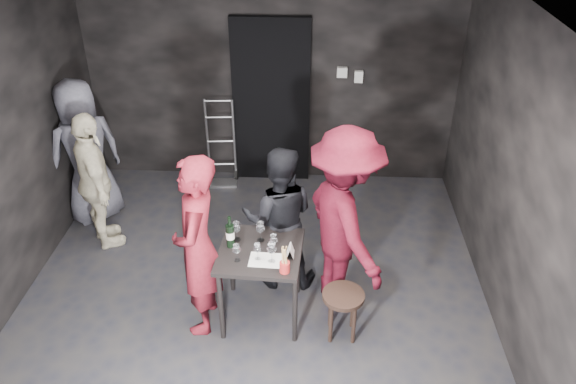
# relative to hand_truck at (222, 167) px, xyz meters

# --- Properties ---
(floor) EXTENTS (4.50, 5.00, 0.02)m
(floor) POSITION_rel_hand_truck_xyz_m (0.64, -2.28, -0.21)
(floor) COLOR black
(floor) RESTS_ON ground
(ceiling) EXTENTS (4.50, 5.00, 0.02)m
(ceiling) POSITION_rel_hand_truck_xyz_m (0.64, -2.28, 2.49)
(ceiling) COLOR silver
(ceiling) RESTS_ON ground
(wall_back) EXTENTS (4.50, 0.04, 2.70)m
(wall_back) POSITION_rel_hand_truck_xyz_m (0.64, 0.22, 1.14)
(wall_back) COLOR black
(wall_back) RESTS_ON ground
(wall_right) EXTENTS (0.04, 5.00, 2.70)m
(wall_right) POSITION_rel_hand_truck_xyz_m (2.89, -2.28, 1.14)
(wall_right) COLOR black
(wall_right) RESTS_ON ground
(doorway) EXTENTS (0.95, 0.10, 2.10)m
(doorway) POSITION_rel_hand_truck_xyz_m (0.64, 0.16, 0.84)
(doorway) COLOR black
(doorway) RESTS_ON ground
(wallbox_upper) EXTENTS (0.12, 0.06, 0.12)m
(wallbox_upper) POSITION_rel_hand_truck_xyz_m (1.49, 0.17, 1.24)
(wallbox_upper) COLOR #B7B7B2
(wallbox_upper) RESTS_ON wall_back
(wallbox_lower) EXTENTS (0.10, 0.06, 0.14)m
(wallbox_lower) POSITION_rel_hand_truck_xyz_m (1.69, 0.17, 1.19)
(wallbox_lower) COLOR #B7B7B2
(wallbox_lower) RESTS_ON wall_back
(hand_truck) EXTENTS (0.38, 0.33, 1.13)m
(hand_truck) POSITION_rel_hand_truck_xyz_m (0.00, 0.00, 0.00)
(hand_truck) COLOR #B2B2B7
(hand_truck) RESTS_ON floor
(tasting_table) EXTENTS (0.72, 0.72, 0.75)m
(tasting_table) POSITION_rel_hand_truck_xyz_m (0.74, -2.40, 0.44)
(tasting_table) COLOR black
(tasting_table) RESTS_ON floor
(stool) EXTENTS (0.37, 0.37, 0.47)m
(stool) POSITION_rel_hand_truck_xyz_m (1.47, -2.62, 0.17)
(stool) COLOR black
(stool) RESTS_ON floor
(server_red) EXTENTS (0.50, 0.73, 1.95)m
(server_red) POSITION_rel_hand_truck_xyz_m (0.22, -2.53, 0.76)
(server_red) COLOR maroon
(server_red) RESTS_ON floor
(woman_black) EXTENTS (0.72, 0.40, 1.46)m
(woman_black) POSITION_rel_hand_truck_xyz_m (0.87, -1.90, 0.52)
(woman_black) COLOR black
(woman_black) RESTS_ON floor
(man_maroon) EXTENTS (1.18, 1.55, 2.17)m
(man_maroon) POSITION_rel_hand_truck_xyz_m (1.47, -2.15, 0.88)
(man_maroon) COLOR #4E0B19
(man_maroon) RESTS_ON floor
(bystander_cream) EXTENTS (0.86, 1.02, 1.57)m
(bystander_cream) POSITION_rel_hand_truck_xyz_m (-1.08, -1.38, 0.58)
(bystander_cream) COLOR #F1E6C5
(bystander_cream) RESTS_ON floor
(bystander_grey) EXTENTS (1.02, 1.00, 1.89)m
(bystander_grey) POSITION_rel_hand_truck_xyz_m (-1.36, -0.87, 0.73)
(bystander_grey) COLOR #545462
(bystander_grey) RESTS_ON floor
(tasting_mat) EXTENTS (0.31, 0.22, 0.00)m
(tasting_mat) POSITION_rel_hand_truck_xyz_m (0.81, -2.55, 0.54)
(tasting_mat) COLOR white
(tasting_mat) RESTS_ON tasting_table
(wine_glass_a) EXTENTS (0.08, 0.08, 0.18)m
(wine_glass_a) POSITION_rel_hand_truck_xyz_m (0.55, -2.56, 0.63)
(wine_glass_a) COLOR white
(wine_glass_a) RESTS_ON tasting_table
(wine_glass_b) EXTENTS (0.10, 0.10, 0.21)m
(wine_glass_b) POSITION_rel_hand_truck_xyz_m (0.52, -2.27, 0.64)
(wine_glass_b) COLOR white
(wine_glass_b) RESTS_ON tasting_table
(wine_glass_c) EXTENTS (0.10, 0.10, 0.21)m
(wine_glass_c) POSITION_rel_hand_truck_xyz_m (0.73, -2.26, 0.65)
(wine_glass_c) COLOR white
(wine_glass_c) RESTS_ON tasting_table
(wine_glass_d) EXTENTS (0.07, 0.07, 0.18)m
(wine_glass_d) POSITION_rel_hand_truck_xyz_m (0.73, -2.53, 0.63)
(wine_glass_d) COLOR white
(wine_glass_d) RESTS_ON tasting_table
(wine_glass_e) EXTENTS (0.10, 0.10, 0.21)m
(wine_glass_e) POSITION_rel_hand_truck_xyz_m (0.85, -2.56, 0.65)
(wine_glass_e) COLOR white
(wine_glass_e) RESTS_ON tasting_table
(wine_glass_f) EXTENTS (0.08, 0.08, 0.18)m
(wine_glass_f) POSITION_rel_hand_truck_xyz_m (0.85, -2.41, 0.63)
(wine_glass_f) COLOR white
(wine_glass_f) RESTS_ON tasting_table
(wine_bottle) EXTENTS (0.07, 0.07, 0.31)m
(wine_bottle) POSITION_rel_hand_truck_xyz_m (0.47, -2.36, 0.66)
(wine_bottle) COLOR black
(wine_bottle) RESTS_ON tasting_table
(breadstick_cup) EXTENTS (0.09, 0.09, 0.27)m
(breadstick_cup) POSITION_rel_hand_truck_xyz_m (0.97, -2.68, 0.66)
(breadstick_cup) COLOR #B22322
(breadstick_cup) RESTS_ON tasting_table
(reserved_card) EXTENTS (0.08, 0.13, 0.10)m
(reserved_card) POSITION_rel_hand_truck_xyz_m (0.99, -2.46, 0.59)
(reserved_card) COLOR white
(reserved_card) RESTS_ON tasting_table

